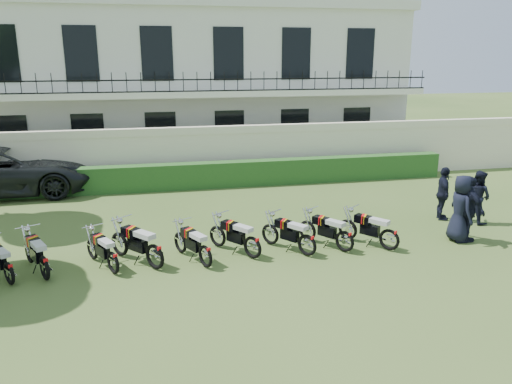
# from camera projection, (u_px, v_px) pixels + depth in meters

# --- Properties ---
(ground) EXTENTS (100.00, 100.00, 0.00)m
(ground) POSITION_uv_depth(u_px,v_px,m) (234.00, 258.00, 12.88)
(ground) COLOR #3A5321
(ground) RESTS_ON ground
(perimeter_wall) EXTENTS (30.00, 0.35, 2.30)m
(perimeter_wall) POSITION_uv_depth(u_px,v_px,m) (201.00, 155.00, 20.11)
(perimeter_wall) COLOR beige
(perimeter_wall) RESTS_ON ground
(hedge) EXTENTS (18.00, 0.60, 1.00)m
(hedge) POSITION_uv_depth(u_px,v_px,m) (229.00, 174.00, 19.74)
(hedge) COLOR #1B4B1D
(hedge) RESTS_ON ground
(building) EXTENTS (20.40, 9.60, 7.40)m
(building) POSITION_uv_depth(u_px,v_px,m) (187.00, 83.00, 25.06)
(building) COLOR silver
(building) RESTS_ON ground
(motorcycle_1) EXTENTS (1.00, 1.46, 0.93)m
(motorcycle_1) POSITION_uv_depth(u_px,v_px,m) (8.00, 268.00, 11.23)
(motorcycle_1) COLOR black
(motorcycle_1) RESTS_ON ground
(motorcycle_2) EXTENTS (0.94, 1.71, 1.01)m
(motorcycle_2) POSITION_uv_depth(u_px,v_px,m) (44.00, 262.00, 11.44)
(motorcycle_2) COLOR black
(motorcycle_2) RESTS_ON ground
(motorcycle_3) EXTENTS (0.92, 1.55, 0.94)m
(motorcycle_3) POSITION_uv_depth(u_px,v_px,m) (113.00, 257.00, 11.79)
(motorcycle_3) COLOR black
(motorcycle_3) RESTS_ON ground
(motorcycle_4) EXTENTS (1.35, 1.59, 1.09)m
(motorcycle_4) POSITION_uv_depth(u_px,v_px,m) (155.00, 251.00, 12.03)
(motorcycle_4) COLOR black
(motorcycle_4) RESTS_ON ground
(motorcycle_5) EXTENTS (0.89, 1.62, 0.96)m
(motorcycle_5) POSITION_uv_depth(u_px,v_px,m) (205.00, 251.00, 12.15)
(motorcycle_5) COLOR black
(motorcycle_5) RESTS_ON ground
(motorcycle_6) EXTENTS (1.18, 1.52, 1.00)m
(motorcycle_6) POSITION_uv_depth(u_px,v_px,m) (253.00, 242.00, 12.68)
(motorcycle_6) COLOR black
(motorcycle_6) RESTS_ON ground
(motorcycle_7) EXTENTS (1.16, 1.51, 0.99)m
(motorcycle_7) POSITION_uv_depth(u_px,v_px,m) (307.00, 240.00, 12.85)
(motorcycle_7) COLOR black
(motorcycle_7) RESTS_ON ground
(motorcycle_8) EXTENTS (1.11, 1.53, 0.98)m
(motorcycle_8) POSITION_uv_depth(u_px,v_px,m) (345.00, 236.00, 13.11)
(motorcycle_8) COLOR black
(motorcycle_8) RESTS_ON ground
(motorcycle_9) EXTENTS (1.21, 1.50, 1.00)m
(motorcycle_9) POSITION_uv_depth(u_px,v_px,m) (390.00, 235.00, 13.21)
(motorcycle_9) COLOR black
(motorcycle_9) RESTS_ON ground
(suv) EXTENTS (6.68, 3.34, 1.82)m
(suv) POSITION_uv_depth(u_px,v_px,m) (5.00, 171.00, 18.50)
(suv) COLOR black
(suv) RESTS_ON ground
(officer_2) EXTENTS (0.70, 1.17, 1.86)m
(officer_2) POSITION_uv_depth(u_px,v_px,m) (468.00, 209.00, 13.79)
(officer_2) COLOR black
(officer_2) RESTS_ON ground
(officer_3) EXTENTS (0.69, 0.98, 1.89)m
(officer_3) POSITION_uv_depth(u_px,v_px,m) (461.00, 208.00, 13.84)
(officer_3) COLOR black
(officer_3) RESTS_ON ground
(officer_4) EXTENTS (0.81, 0.94, 1.66)m
(officer_4) POSITION_uv_depth(u_px,v_px,m) (478.00, 197.00, 15.38)
(officer_4) COLOR black
(officer_4) RESTS_ON ground
(officer_5) EXTENTS (0.71, 1.08, 1.70)m
(officer_5) POSITION_uv_depth(u_px,v_px,m) (443.00, 194.00, 15.67)
(officer_5) COLOR black
(officer_5) RESTS_ON ground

